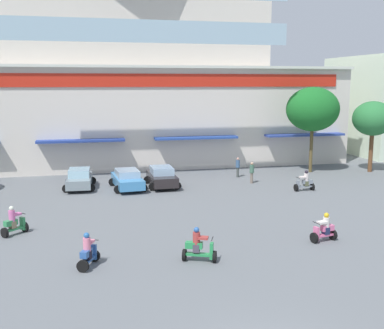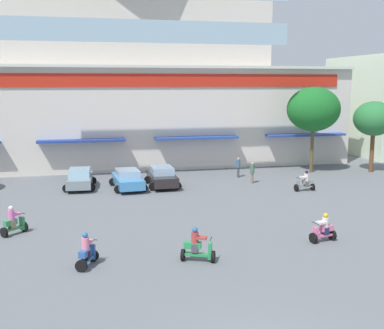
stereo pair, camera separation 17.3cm
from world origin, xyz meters
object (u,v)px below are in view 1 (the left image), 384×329
(scooter_rider_2, at_px, (305,182))
(pedestrian_1, at_px, (252,171))
(scooter_rider_5, at_px, (14,223))
(parked_car_2, at_px, (162,177))
(scooter_rider_3, at_px, (88,253))
(plaza_tree_3, at_px, (373,119))
(parked_car_0, at_px, (80,179))
(scooter_rider_1, at_px, (199,247))
(scooter_rider_4, at_px, (324,230))
(plaza_tree_1, at_px, (313,109))
(parked_car_1, at_px, (127,179))
(pedestrian_0, at_px, (238,166))

(scooter_rider_2, distance_m, pedestrian_1, 4.42)
(scooter_rider_5, height_order, pedestrian_1, pedestrian_1)
(parked_car_2, xyz_separation_m, scooter_rider_3, (-5.70, -15.10, -0.13))
(plaza_tree_3, bearing_deg, pedestrian_1, -169.11)
(parked_car_0, bearing_deg, plaza_tree_3, 2.69)
(scooter_rider_2, bearing_deg, parked_car_2, 159.37)
(scooter_rider_1, xyz_separation_m, scooter_rider_4, (6.70, 1.22, -0.05))
(plaza_tree_1, bearing_deg, parked_car_0, -173.59)
(parked_car_2, height_order, scooter_rider_1, scooter_rider_1)
(scooter_rider_5, distance_m, pedestrian_1, 18.91)
(parked_car_0, xyz_separation_m, scooter_rider_2, (15.98, -4.46, -0.14))
(plaza_tree_3, xyz_separation_m, scooter_rider_5, (-28.30, -11.68, -4.03))
(scooter_rider_1, bearing_deg, parked_car_1, 96.20)
(scooter_rider_5, bearing_deg, parked_car_0, 72.59)
(parked_car_2, distance_m, pedestrian_0, 7.08)
(parked_car_2, distance_m, scooter_rider_3, 16.14)
(scooter_rider_3, bearing_deg, plaza_tree_3, 34.60)
(parked_car_0, distance_m, pedestrian_0, 12.89)
(parked_car_0, distance_m, parked_car_1, 3.57)
(plaza_tree_1, distance_m, scooter_rider_4, 19.65)
(parked_car_0, relative_size, pedestrian_0, 2.49)
(plaza_tree_1, bearing_deg, pedestrian_0, -173.36)
(scooter_rider_1, bearing_deg, plaza_tree_1, 51.54)
(parked_car_1, bearing_deg, scooter_rider_1, -83.80)
(parked_car_1, xyz_separation_m, scooter_rider_3, (-3.08, -14.89, -0.10))
(scooter_rider_5, relative_size, pedestrian_0, 0.94)
(scooter_rider_1, bearing_deg, scooter_rider_2, 47.39)
(scooter_rider_1, xyz_separation_m, pedestrian_1, (8.00, 15.15, 0.30))
(plaza_tree_1, bearing_deg, scooter_rider_3, -137.12)
(scooter_rider_1, relative_size, pedestrian_1, 0.94)
(scooter_rider_1, bearing_deg, parked_car_2, 86.51)
(scooter_rider_5, bearing_deg, scooter_rider_4, -16.73)
(parked_car_2, bearing_deg, scooter_rider_3, -110.68)
(parked_car_1, xyz_separation_m, scooter_rider_2, (12.53, -3.53, -0.13))
(parked_car_0, height_order, pedestrian_1, pedestrian_1)
(pedestrian_0, bearing_deg, scooter_rider_4, -93.44)
(pedestrian_1, bearing_deg, scooter_rider_1, -117.83)
(plaza_tree_1, bearing_deg, plaza_tree_3, -11.39)
(scooter_rider_4, bearing_deg, parked_car_2, 111.90)
(scooter_rider_3, bearing_deg, parked_car_0, 91.33)
(scooter_rider_2, distance_m, scooter_rider_4, 11.37)
(scooter_rider_2, height_order, pedestrian_0, pedestrian_0)
(scooter_rider_1, bearing_deg, scooter_rider_4, 10.31)
(plaza_tree_1, relative_size, scooter_rider_5, 4.76)
(plaza_tree_3, relative_size, scooter_rider_2, 4.11)
(scooter_rider_4, bearing_deg, plaza_tree_3, 50.89)
(scooter_rider_5, bearing_deg, plaza_tree_1, 28.86)
(scooter_rider_1, xyz_separation_m, pedestrian_0, (7.69, 17.67, 0.30))
(parked_car_0, bearing_deg, pedestrian_1, -4.84)
(plaza_tree_1, bearing_deg, pedestrian_1, -153.49)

